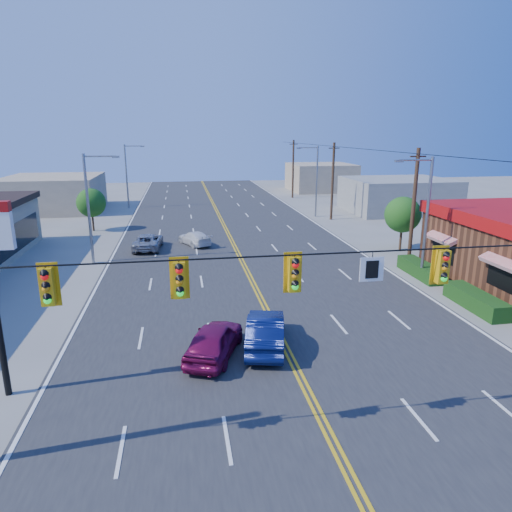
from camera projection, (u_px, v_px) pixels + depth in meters
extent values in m
plane|color=gray|center=(326.00, 430.00, 14.91)|extent=(160.00, 160.00, 0.00)
cube|color=#2D2D30|center=(243.00, 263.00, 33.94)|extent=(20.00, 120.00, 0.06)
cylinder|color=black|center=(334.00, 253.00, 13.34)|extent=(24.00, 0.05, 0.05)
cube|color=white|center=(372.00, 269.00, 13.68)|extent=(0.75, 0.04, 0.75)
cube|color=#D89E0C|center=(48.00, 286.00, 12.22)|extent=(0.55, 0.34, 1.25)
cube|color=#D89E0C|center=(180.00, 280.00, 12.78)|extent=(0.55, 0.34, 1.25)
cube|color=#D89E0C|center=(294.00, 274.00, 13.30)|extent=(0.55, 0.34, 1.25)
cube|color=#D89E0C|center=(442.00, 267.00, 14.05)|extent=(0.55, 0.34, 1.25)
cube|color=#194214|center=(445.00, 283.00, 28.04)|extent=(1.20, 9.00, 0.90)
cylinder|color=gray|center=(427.00, 221.00, 28.94)|extent=(0.20, 0.20, 8.00)
cylinder|color=gray|center=(416.00, 160.00, 27.77)|extent=(2.20, 0.12, 0.12)
cube|color=gray|center=(399.00, 161.00, 27.61)|extent=(0.50, 0.25, 0.15)
cylinder|color=gray|center=(317.00, 182.00, 51.79)|extent=(0.20, 0.20, 8.00)
cylinder|color=gray|center=(308.00, 148.00, 50.62)|extent=(2.20, 0.12, 0.12)
cube|color=gray|center=(299.00, 148.00, 50.46)|extent=(0.50, 0.25, 0.15)
cylinder|color=gray|center=(89.00, 210.00, 33.07)|extent=(0.20, 0.20, 8.00)
cylinder|color=gray|center=(100.00, 156.00, 32.25)|extent=(2.20, 0.12, 0.12)
cube|color=gray|center=(116.00, 157.00, 32.43)|extent=(0.50, 0.25, 0.15)
cylinder|color=gray|center=(127.00, 177.00, 57.82)|extent=(0.20, 0.20, 8.00)
cylinder|color=gray|center=(133.00, 146.00, 57.00)|extent=(2.20, 0.12, 0.12)
cube|color=gray|center=(142.00, 146.00, 57.19)|extent=(0.50, 0.25, 0.15)
cylinder|color=#47301E|center=(413.00, 207.00, 32.88)|extent=(0.28, 0.28, 8.40)
cylinder|color=#47301E|center=(333.00, 182.00, 50.02)|extent=(0.28, 0.28, 8.40)
cylinder|color=#47301E|center=(293.00, 169.00, 67.16)|extent=(0.28, 0.28, 8.40)
cylinder|color=#47301E|center=(401.00, 237.00, 37.72)|extent=(0.20, 0.20, 2.10)
sphere|color=#235B19|center=(403.00, 215.00, 37.23)|extent=(2.94, 2.94, 2.94)
cylinder|color=#47301E|center=(93.00, 221.00, 44.96)|extent=(0.20, 0.20, 2.00)
sphere|color=#235B19|center=(91.00, 203.00, 44.49)|extent=(2.80, 2.80, 2.80)
cube|color=gray|center=(398.00, 195.00, 55.96)|extent=(12.00, 10.00, 4.00)
cube|color=tan|center=(53.00, 193.00, 56.89)|extent=(11.00, 12.00, 4.20)
cube|color=tan|center=(321.00, 177.00, 76.37)|extent=(10.00, 10.00, 4.40)
imported|color=maroon|center=(214.00, 341.00, 19.59)|extent=(3.19, 4.68, 1.48)
imported|color=#0D174C|center=(265.00, 332.00, 20.46)|extent=(2.54, 4.88, 1.53)
imported|color=silver|center=(195.00, 239.00, 39.23)|extent=(3.13, 4.31, 1.16)
imported|color=#9F9EA3|center=(148.00, 242.00, 37.78)|extent=(2.47, 4.79, 1.29)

